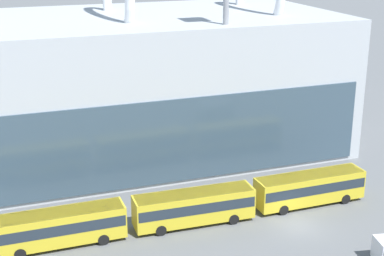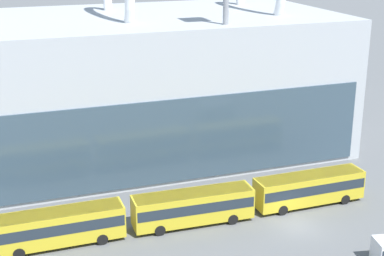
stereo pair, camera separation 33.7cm
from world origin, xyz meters
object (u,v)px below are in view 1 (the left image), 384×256
at_px(shuttle_bus_2, 310,187).
at_px(airliner_at_gate_far, 271,62).
at_px(floodlight_mast, 226,24).
at_px(shuttle_bus_1, 194,206).
at_px(shuttle_bus_0, 60,226).

bearing_deg(shuttle_bus_2, airliner_at_gate_far, 67.68).
xyz_separation_m(shuttle_bus_2, floodlight_mast, (-4.56, 11.34, 14.79)).
bearing_deg(floodlight_mast, shuttle_bus_1, -124.24).
height_order(shuttle_bus_2, floodlight_mast, floodlight_mast).
relative_size(shuttle_bus_1, shuttle_bus_2, 1.01).
xyz_separation_m(airliner_at_gate_far, floodlight_mast, (-20.46, -28.15, 11.38)).
height_order(shuttle_bus_1, shuttle_bus_2, same).
xyz_separation_m(shuttle_bus_1, floodlight_mast, (7.73, 11.36, 14.79)).
relative_size(shuttle_bus_0, floodlight_mast, 0.47).
distance_m(airliner_at_gate_far, shuttle_bus_2, 42.71).
relative_size(shuttle_bus_0, shuttle_bus_1, 0.99).
xyz_separation_m(shuttle_bus_0, floodlight_mast, (20.02, 11.10, 14.79)).
height_order(shuttle_bus_0, floodlight_mast, floodlight_mast).
xyz_separation_m(airliner_at_gate_far, shuttle_bus_2, (-15.90, -39.49, -3.41)).
relative_size(airliner_at_gate_far, shuttle_bus_1, 3.02).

